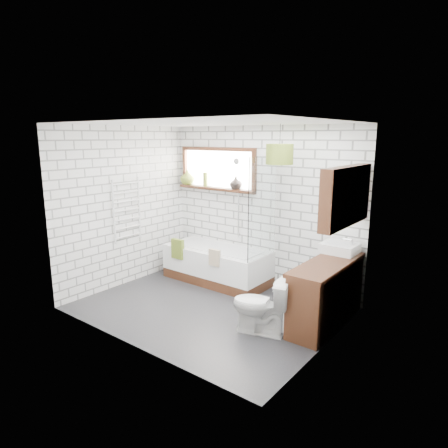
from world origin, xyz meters
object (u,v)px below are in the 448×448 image
Objects in this scene: vanity at (326,294)px; basin at (340,248)px; toilet at (261,305)px; bathtub at (217,264)px; pendant at (280,154)px.

basin reaches higher than vanity.
vanity is 0.88m from toilet.
bathtub is 2.08m from basin.
pendant reaches higher than vanity.
vanity reaches higher than toilet.
pendant is at bearing -176.15° from toilet.
vanity is 0.69m from basin.
toilet is at bearing -35.02° from bathtub.
toilet is (-0.53, -0.71, -0.05)m from vanity.
pendant is (-0.89, 0.27, 1.70)m from vanity.
pendant reaches higher than basin.
toilet is at bearing -69.78° from pendant.
basin is at bearing 96.84° from vanity.
bathtub is 3.86× the size of basin.
basin reaches higher than toilet.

